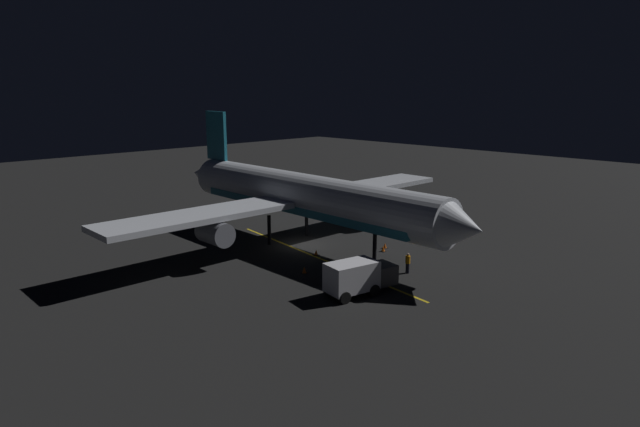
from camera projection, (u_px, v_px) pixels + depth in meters
The scene contains 10 objects.
ground_plane at pixel (306, 246), 54.15m from camera, with size 180.00×180.00×0.20m, color black.
apron_guide_stripe at pixel (319, 258), 49.91m from camera, with size 0.24×26.64×0.01m, color gold.
airliner at pixel (301, 196), 53.51m from camera, with size 39.72×39.71×12.54m.
baggage_truck at pixel (358, 278), 40.85m from camera, with size 5.92×3.18×2.58m.
catering_truck at pixel (365, 211), 63.43m from camera, with size 5.49×5.29×2.45m.
ground_crew_worker at pixel (408, 263), 45.65m from camera, with size 0.40×0.40×1.74m.
traffic_cone_near_left at pixel (304, 270), 45.75m from camera, with size 0.50×0.50×0.55m.
traffic_cone_near_right at pixel (316, 253), 50.74m from camera, with size 0.50×0.50×0.55m.
traffic_cone_under_wing at pixel (383, 249), 51.88m from camera, with size 0.50×0.50×0.55m.
traffic_cone_far at pixel (385, 246), 52.95m from camera, with size 0.50×0.50×0.55m.
Camera 1 is at (35.55, 38.12, 14.96)m, focal length 30.88 mm.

